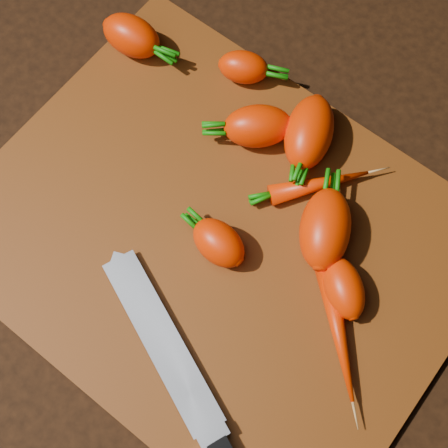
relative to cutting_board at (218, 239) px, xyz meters
The scene contains 12 objects.
ground 0.01m from the cutting_board, ahead, with size 2.00×2.00×0.01m, color black.
cutting_board is the anchor object (origin of this frame).
carrot_0 0.25m from the cutting_board, 150.74° to the left, with size 0.07×0.04×0.04m, color #F22C00.
carrot_1 0.03m from the cutting_board, 48.43° to the right, with size 0.06×0.04×0.04m, color #F22C00.
carrot_2 0.15m from the cutting_board, 86.30° to the left, with size 0.09×0.05×0.05m, color #F22C00.
carrot_3 0.11m from the cutting_board, 37.89° to the left, with size 0.09×0.05×0.05m, color #F22C00.
carrot_4 0.13m from the cutting_board, 107.97° to the left, with size 0.07×0.05×0.05m, color #F22C00.
carrot_5 0.20m from the cutting_board, 119.63° to the left, with size 0.06×0.04×0.04m, color #F22C00.
carrot_6 0.14m from the cutting_board, 12.24° to the left, with size 0.06×0.04×0.04m, color #F22C00.
carrot_7 0.12m from the cutting_board, 65.25° to the left, with size 0.11×0.02×0.02m, color #F22C00.
carrot_8 0.15m from the cutting_board, ahead, with size 0.14×0.02×0.02m, color #F22C00.
knife 0.13m from the cutting_board, 72.02° to the right, with size 0.30×0.14×0.02m.
Camera 1 is at (0.13, -0.16, 0.62)m, focal length 50.00 mm.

